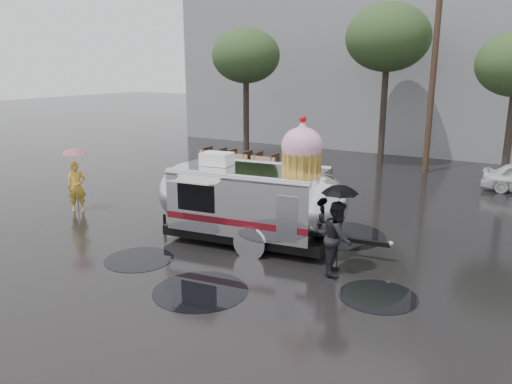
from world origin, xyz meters
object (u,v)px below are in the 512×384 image
Objects in this scene: airstream_trailer at (253,198)px; person_right at (338,238)px; person_left at (77,187)px; tripod at (323,223)px.

airstream_trailer is 3.83× the size of person_right.
airstream_trailer is at bearing 58.51° from person_right.
person_right reaches higher than person_left.
airstream_trailer reaches higher than tripod.
airstream_trailer is 4.01× the size of person_left.
person_right is (2.95, -0.86, -0.42)m from airstream_trailer.
airstream_trailer is 4.43× the size of tripod.
airstream_trailer is 3.10m from person_right.
airstream_trailer is 7.06m from person_left.
tripod is at bearing -39.71° from person_left.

